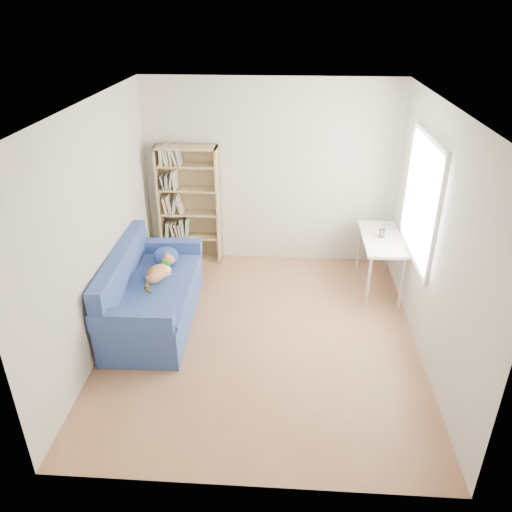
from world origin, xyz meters
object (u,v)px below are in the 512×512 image
at_px(sofa, 151,295).
at_px(bookshelf, 190,210).
at_px(pen_cup, 382,232).
at_px(desk, 382,243).

bearing_deg(sofa, bookshelf, 81.48).
distance_m(bookshelf, pen_cup, 2.69).
bearing_deg(sofa, pen_cup, 17.20).
xyz_separation_m(bookshelf, desk, (2.62, -0.66, -0.13)).
relative_size(sofa, bookshelf, 1.09).
distance_m(sofa, bookshelf, 1.66).
height_order(sofa, pen_cup, sofa).
height_order(sofa, bookshelf, bookshelf).
bearing_deg(desk, sofa, -161.67).
bearing_deg(bookshelf, sofa, -97.04).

